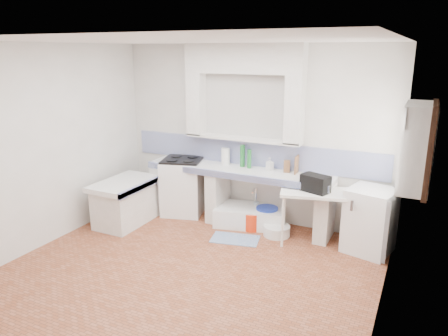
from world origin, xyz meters
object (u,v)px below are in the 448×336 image
at_px(sink, 250,216).
at_px(fridge, 370,221).
at_px(side_table, 313,217).
at_px(stove, 183,187).

relative_size(sink, fridge, 1.23).
bearing_deg(side_table, stove, 160.24).
height_order(stove, sink, stove).
bearing_deg(side_table, fridge, -8.01).
xyz_separation_m(sink, side_table, (1.07, -0.23, 0.26)).
bearing_deg(sink, stove, 167.04).
height_order(stove, side_table, stove).
bearing_deg(side_table, sink, 153.04).
xyz_separation_m(side_table, fridge, (0.75, 0.09, 0.05)).
distance_m(stove, sink, 1.27).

